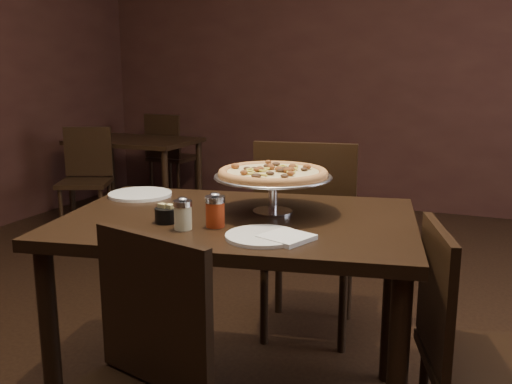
% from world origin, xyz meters
% --- Properties ---
extents(room, '(6.04, 7.04, 2.84)m').
position_xyz_m(room, '(0.06, 0.03, 1.40)').
color(room, black).
rests_on(room, ground).
extents(dining_table, '(1.39, 1.05, 0.79)m').
position_xyz_m(dining_table, '(-0.05, -0.07, 0.69)').
color(dining_table, black).
rests_on(dining_table, ground).
extents(background_table, '(1.09, 0.73, 0.68)m').
position_xyz_m(background_table, '(-2.20, 2.50, 0.59)').
color(background_table, black).
rests_on(background_table, ground).
extents(pizza_stand, '(0.44, 0.44, 0.18)m').
position_xyz_m(pizza_stand, '(0.04, 0.03, 0.94)').
color(pizza_stand, silver).
rests_on(pizza_stand, dining_table).
extents(parmesan_shaker, '(0.06, 0.06, 0.11)m').
position_xyz_m(parmesan_shaker, '(-0.16, -0.29, 0.84)').
color(parmesan_shaker, beige).
rests_on(parmesan_shaker, dining_table).
extents(pepper_flake_shaker, '(0.07, 0.07, 0.12)m').
position_xyz_m(pepper_flake_shaker, '(-0.07, -0.22, 0.85)').
color(pepper_flake_shaker, maroon).
rests_on(pepper_flake_shaker, dining_table).
extents(packet_caddy, '(0.08, 0.08, 0.07)m').
position_xyz_m(packet_caddy, '(-0.25, -0.23, 0.82)').
color(packet_caddy, black).
rests_on(packet_caddy, dining_table).
extents(napkin_stack, '(0.18, 0.18, 0.02)m').
position_xyz_m(napkin_stack, '(0.20, -0.28, 0.80)').
color(napkin_stack, white).
rests_on(napkin_stack, dining_table).
extents(plate_left, '(0.26, 0.26, 0.01)m').
position_xyz_m(plate_left, '(-0.57, 0.09, 0.80)').
color(plate_left, white).
rests_on(plate_left, dining_table).
extents(plate_near, '(0.24, 0.24, 0.01)m').
position_xyz_m(plate_near, '(0.13, -0.28, 0.80)').
color(plate_near, white).
rests_on(plate_near, dining_table).
extents(serving_spatula, '(0.13, 0.13, 0.02)m').
position_xyz_m(serving_spatula, '(0.14, -0.07, 0.93)').
color(serving_spatula, silver).
rests_on(serving_spatula, pizza_stand).
extents(chair_far, '(0.53, 0.53, 1.00)m').
position_xyz_m(chair_far, '(0.00, 0.63, 0.54)').
color(chair_far, black).
rests_on(chair_far, ground).
extents(chair_side, '(0.49, 0.49, 0.84)m').
position_xyz_m(chair_side, '(0.76, -0.13, 0.46)').
color(chair_side, black).
rests_on(chair_side, ground).
extents(bg_chair_far, '(0.44, 0.44, 0.87)m').
position_xyz_m(bg_chair_far, '(-2.18, 3.08, 0.48)').
color(bg_chair_far, black).
rests_on(bg_chair_far, ground).
extents(bg_chair_near, '(0.52, 0.52, 0.84)m').
position_xyz_m(bg_chair_near, '(-2.26, 1.87, 0.46)').
color(bg_chair_near, black).
rests_on(bg_chair_near, ground).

